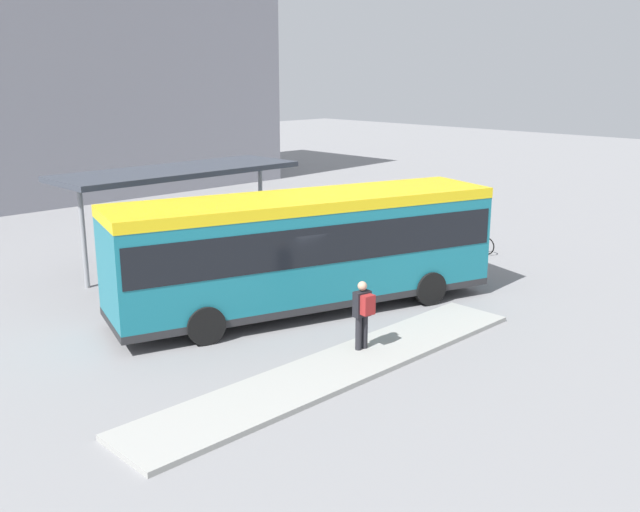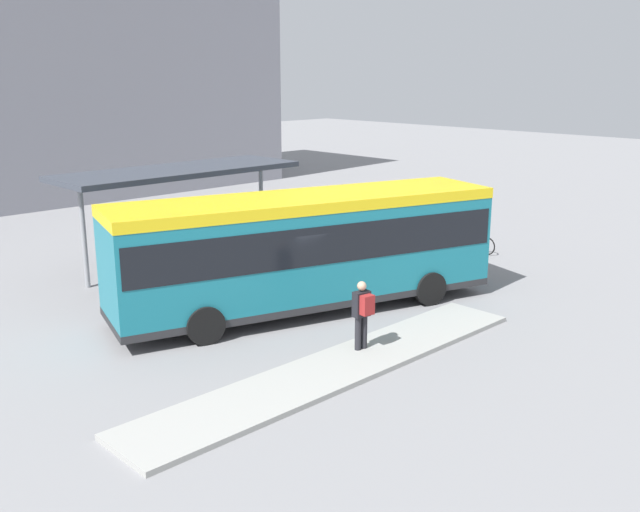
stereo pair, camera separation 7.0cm
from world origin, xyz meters
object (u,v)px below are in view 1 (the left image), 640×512
Objects in this scene: bicycle_yellow at (476,244)px; bicycle_green at (439,237)px; pedestrian_waiting at (363,311)px; bicycle_black at (421,234)px; city_bus at (306,244)px; bicycle_white at (454,241)px.

bicycle_yellow is 1.62m from bicycle_green.
pedestrian_waiting is 11.89m from bicycle_black.
city_bus is 9.42m from bicycle_black.
bicycle_green is 1.01× the size of bicycle_black.
city_bus reaches higher than bicycle_green.
city_bus is 9.03m from bicycle_white.
bicycle_yellow is (9.12, 0.38, -1.58)m from city_bus.
bicycle_yellow is at bearing -166.76° from bicycle_white.
city_bus is 9.29m from bicycle_green.
city_bus is at bearing 89.93° from bicycle_white.
bicycle_black is (10.16, 6.14, -0.74)m from pedestrian_waiting.
bicycle_black reaches higher than bicycle_yellow.
bicycle_black is (8.86, 2.79, -1.57)m from city_bus.
bicycle_white is 1.61m from bicycle_black.
bicycle_green is 0.81m from bicycle_black.
pedestrian_waiting is 1.04× the size of bicycle_black.
bicycle_white is at bearing -58.12° from pedestrian_waiting.
city_bus reaches higher than bicycle_black.
bicycle_white is at bearing -158.83° from bicycle_yellow.
pedestrian_waiting reaches higher than bicycle_black.
bicycle_black is (-0.08, 0.80, -0.00)m from bicycle_green.
city_bus reaches higher than bicycle_white.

